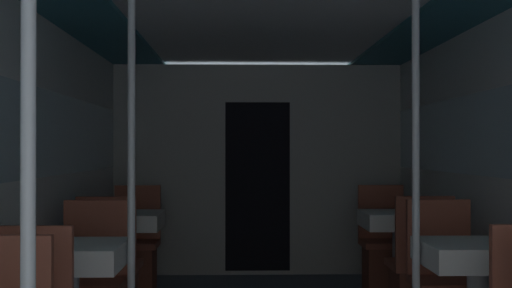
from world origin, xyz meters
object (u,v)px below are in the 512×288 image
at_px(support_pole_right_1, 416,187).
at_px(support_pole_left_0, 28,224).
at_px(chair_right_far_2, 384,259).
at_px(support_pole_left_1, 131,187).
at_px(dining_table_left_2, 124,229).
at_px(dining_table_left_1, 68,269).
at_px(chair_right_near_2, 419,285).
at_px(chair_left_near_2, 110,286).
at_px(dining_table_right_1, 478,267).
at_px(chair_left_far_2, 135,260).
at_px(dining_table_right_2, 400,228).

bearing_deg(support_pole_right_1, support_pole_left_0, -129.35).
bearing_deg(chair_right_far_2, support_pole_left_1, 52.92).
relative_size(support_pole_left_1, chair_right_far_2, 2.26).
distance_m(dining_table_left_2, chair_right_far_2, 2.27).
height_order(dining_table_left_1, dining_table_left_2, same).
bearing_deg(dining_table_left_2, chair_right_near_2, -15.35).
xyz_separation_m(support_pole_left_1, chair_right_near_2, (1.84, 1.24, -0.76)).
bearing_deg(dining_table_left_2, support_pole_left_0, -84.82).
distance_m(support_pole_left_0, support_pole_right_1, 2.37).
height_order(support_pole_left_0, dining_table_left_1, support_pole_left_0).
xyz_separation_m(support_pole_right_1, chair_right_far_2, (0.33, 2.43, -0.76)).
bearing_deg(chair_left_near_2, support_pole_left_1, -74.97).
height_order(dining_table_left_2, chair_left_near_2, chair_left_near_2).
bearing_deg(chair_right_near_2, dining_table_right_1, -90.00).
distance_m(support_pole_left_0, dining_table_left_1, 1.91).
distance_m(chair_left_far_2, dining_table_right_1, 3.28).
xyz_separation_m(chair_right_near_2, chair_right_far_2, (0.00, 1.19, 0.00)).
height_order(dining_table_left_1, chair_left_far_2, chair_left_far_2).
distance_m(chair_left_near_2, dining_table_right_2, 2.27).
xyz_separation_m(dining_table_left_2, chair_right_near_2, (2.17, -0.60, -0.33)).
relative_size(support_pole_right_1, dining_table_right_2, 2.78).
height_order(chair_left_near_2, support_pole_right_1, support_pole_right_1).
relative_size(support_pole_left_0, dining_table_right_2, 2.78).
distance_m(support_pole_left_1, dining_table_right_1, 1.89).
relative_size(chair_left_near_2, chair_right_near_2, 1.00).
distance_m(support_pole_left_1, chair_left_far_2, 2.57).
xyz_separation_m(chair_left_near_2, chair_right_far_2, (2.17, 1.19, 0.00)).
bearing_deg(chair_right_far_2, chair_right_near_2, 90.00).
bearing_deg(support_pole_left_1, chair_right_far_2, 52.92).
bearing_deg(support_pole_left_1, support_pole_right_1, 0.00).
relative_size(dining_table_left_2, chair_right_far_2, 0.81).
height_order(chair_left_far_2, support_pole_right_1, support_pole_right_1).
xyz_separation_m(dining_table_left_2, dining_table_right_2, (2.17, 0.00, 0.00)).
bearing_deg(dining_table_left_1, chair_right_near_2, 29.73).
xyz_separation_m(support_pole_left_1, chair_left_near_2, (-0.33, 1.24, -0.76)).
xyz_separation_m(dining_table_left_1, support_pole_right_1, (1.84, -0.00, 0.42)).
bearing_deg(support_pole_left_0, support_pole_right_1, 50.65).
height_order(dining_table_left_2, dining_table_right_2, same).
height_order(dining_table_right_1, support_pole_right_1, support_pole_right_1).
xyz_separation_m(chair_left_near_2, dining_table_right_1, (2.17, -1.24, 0.33)).
relative_size(dining_table_right_1, chair_right_near_2, 0.81).
bearing_deg(support_pole_left_1, dining_table_right_1, 0.00).
xyz_separation_m(support_pole_left_0, dining_table_right_1, (1.84, 1.84, -0.42)).
bearing_deg(dining_table_left_2, dining_table_right_2, 0.00).
bearing_deg(support_pole_left_1, dining_table_left_2, 100.27).
distance_m(support_pole_left_0, chair_right_far_2, 4.71).
bearing_deg(dining_table_right_1, chair_right_far_2, 90.00).
height_order(chair_left_far_2, chair_right_far_2, same).
xyz_separation_m(dining_table_left_1, chair_left_near_2, (0.00, 1.24, -0.33)).
height_order(dining_table_left_2, support_pole_right_1, support_pole_right_1).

